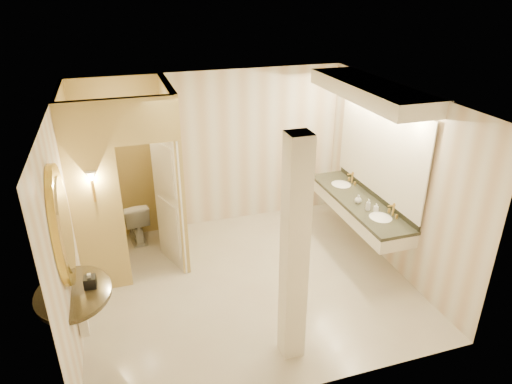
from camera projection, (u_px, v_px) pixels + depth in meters
floor at (248, 282)px, 6.64m from camera, size 4.50×4.50×0.00m
ceiling at (246, 99)px, 5.50m from camera, size 4.50×4.50×0.00m
wall_back at (214, 151)px, 7.80m from camera, size 4.50×0.02×2.70m
wall_front at (307, 287)px, 4.34m from camera, size 4.50×0.02×2.70m
wall_left at (67, 224)px, 5.45m from camera, size 0.02×4.00×2.70m
wall_right at (394, 179)px, 6.68m from camera, size 0.02×4.00×2.70m
toilet_closet at (154, 179)px, 6.59m from camera, size 1.50×1.55×2.70m
wall_sconce at (91, 178)px, 5.75m from camera, size 0.14×0.14×0.42m
vanity at (366, 154)px, 6.83m from camera, size 0.75×2.48×2.09m
console_shelf at (67, 255)px, 4.85m from camera, size 1.03×1.03×1.96m
pillar at (294, 254)px, 4.86m from camera, size 0.25×0.25×2.70m
tissue_box at (90, 282)px, 5.09m from camera, size 0.14×0.14×0.13m
toilet at (135, 220)px, 7.61m from camera, size 0.48×0.74×0.72m
soap_bottle_a at (376, 208)px, 6.75m from camera, size 0.07×0.07×0.13m
soap_bottle_b at (358, 199)px, 7.01m from camera, size 0.14×0.14×0.13m
soap_bottle_c at (368, 205)px, 6.78m from camera, size 0.07×0.08×0.18m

